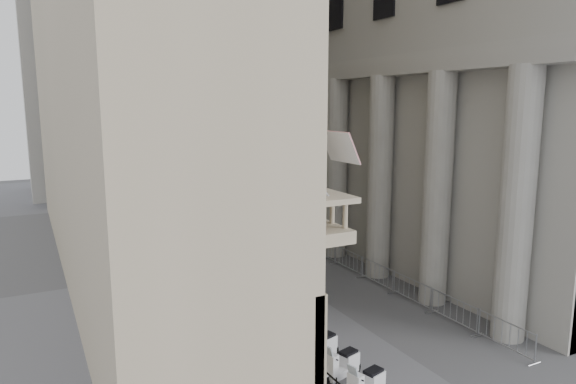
# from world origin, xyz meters

# --- Properties ---
(far_building) EXTENTS (22.00, 10.00, 30.00)m
(far_building) POSITION_xyz_m (0.00, 48.00, 15.00)
(far_building) COLOR beige
(far_building) RESTS_ON ground
(iron_fence) EXTENTS (0.30, 28.00, 1.40)m
(iron_fence) POSITION_xyz_m (-4.30, 18.00, 0.00)
(iron_fence) COLOR black
(iron_fence) RESTS_ON ground
(blue_awning) EXTENTS (1.60, 3.00, 3.00)m
(blue_awning) POSITION_xyz_m (4.15, 26.00, 0.00)
(blue_awning) COLOR navy
(blue_awning) RESTS_ON ground
(scooter_1) EXTENTS (1.50, 0.90, 1.50)m
(scooter_1) POSITION_xyz_m (-3.05, 6.13, 0.00)
(scooter_1) COLOR white
(scooter_1) RESTS_ON ground
(scooter_2) EXTENTS (1.50, 0.90, 1.50)m
(scooter_2) POSITION_xyz_m (-3.05, 7.43, 0.00)
(scooter_2) COLOR white
(scooter_2) RESTS_ON ground
(scooter_3) EXTENTS (1.50, 0.90, 1.50)m
(scooter_3) POSITION_xyz_m (-3.05, 8.74, 0.00)
(scooter_3) COLOR white
(scooter_3) RESTS_ON ground
(scooter_4) EXTENTS (1.50, 0.90, 1.50)m
(scooter_4) POSITION_xyz_m (-3.05, 10.05, 0.00)
(scooter_4) COLOR white
(scooter_4) RESTS_ON ground
(scooter_5) EXTENTS (1.50, 0.90, 1.50)m
(scooter_5) POSITION_xyz_m (-3.05, 11.35, 0.00)
(scooter_5) COLOR white
(scooter_5) RESTS_ON ground
(scooter_6) EXTENTS (1.50, 0.90, 1.50)m
(scooter_6) POSITION_xyz_m (-3.05, 12.66, 0.00)
(scooter_6) COLOR white
(scooter_6) RESTS_ON ground
(scooter_7) EXTENTS (1.50, 0.90, 1.50)m
(scooter_7) POSITION_xyz_m (-3.05, 13.97, 0.00)
(scooter_7) COLOR white
(scooter_7) RESTS_ON ground
(scooter_8) EXTENTS (1.50, 0.90, 1.50)m
(scooter_8) POSITION_xyz_m (-3.05, 15.27, 0.00)
(scooter_8) COLOR white
(scooter_8) RESTS_ON ground
(scooter_9) EXTENTS (1.50, 0.90, 1.50)m
(scooter_9) POSITION_xyz_m (-3.05, 16.58, 0.00)
(scooter_9) COLOR white
(scooter_9) RESTS_ON ground
(scooter_10) EXTENTS (1.50, 0.90, 1.50)m
(scooter_10) POSITION_xyz_m (-3.05, 17.89, 0.00)
(scooter_10) COLOR white
(scooter_10) RESTS_ON ground
(scooter_11) EXTENTS (1.50, 0.90, 1.50)m
(scooter_11) POSITION_xyz_m (-3.05, 19.20, 0.00)
(scooter_11) COLOR white
(scooter_11) RESTS_ON ground
(barrier_0) EXTENTS (0.60, 2.40, 1.10)m
(barrier_0) POSITION_xyz_m (3.37, 5.35, 0.00)
(barrier_0) COLOR #A3A5AA
(barrier_0) RESTS_ON ground
(barrier_1) EXTENTS (0.60, 2.40, 1.10)m
(barrier_1) POSITION_xyz_m (3.37, 7.85, 0.00)
(barrier_1) COLOR #A3A5AA
(barrier_1) RESTS_ON ground
(barrier_2) EXTENTS (0.60, 2.40, 1.10)m
(barrier_2) POSITION_xyz_m (3.37, 10.35, 0.00)
(barrier_2) COLOR #A3A5AA
(barrier_2) RESTS_ON ground
(barrier_3) EXTENTS (0.60, 2.40, 1.10)m
(barrier_3) POSITION_xyz_m (3.37, 12.85, 0.00)
(barrier_3) COLOR #A3A5AA
(barrier_3) RESTS_ON ground
(barrier_4) EXTENTS (0.60, 2.40, 1.10)m
(barrier_4) POSITION_xyz_m (3.37, 15.35, 0.00)
(barrier_4) COLOR #A3A5AA
(barrier_4) RESTS_ON ground
(barrier_5) EXTENTS (0.60, 2.40, 1.10)m
(barrier_5) POSITION_xyz_m (3.37, 17.85, 0.00)
(barrier_5) COLOR #A3A5AA
(barrier_5) RESTS_ON ground
(barrier_6) EXTENTS (0.60, 2.40, 1.10)m
(barrier_6) POSITION_xyz_m (3.37, 20.35, 0.00)
(barrier_6) COLOR #A3A5AA
(barrier_6) RESTS_ON ground
(security_tent) EXTENTS (3.91, 3.91, 3.18)m
(security_tent) POSITION_xyz_m (-2.41, 26.83, 2.65)
(security_tent) COLOR white
(security_tent) RESTS_ON ground
(street_lamp) EXTENTS (2.53, 0.64, 7.81)m
(street_lamp) POSITION_xyz_m (-3.91, 17.21, 4.63)
(street_lamp) COLOR gray
(street_lamp) RESTS_ON ground
(info_kiosk) EXTENTS (0.50, 1.01, 2.06)m
(info_kiosk) POSITION_xyz_m (-4.19, 23.70, 1.04)
(info_kiosk) COLOR black
(info_kiosk) RESTS_ON ground
(pedestrian_a) EXTENTS (0.75, 0.54, 1.90)m
(pedestrian_a) POSITION_xyz_m (1.23, 20.94, 0.95)
(pedestrian_a) COLOR black
(pedestrian_a) RESTS_ON ground
(pedestrian_b) EXTENTS (1.12, 0.99, 1.95)m
(pedestrian_b) POSITION_xyz_m (1.43, 31.28, 0.97)
(pedestrian_b) COLOR black
(pedestrian_b) RESTS_ON ground
(pedestrian_c) EXTENTS (1.03, 1.02, 1.80)m
(pedestrian_c) POSITION_xyz_m (0.36, 35.46, 0.90)
(pedestrian_c) COLOR black
(pedestrian_c) RESTS_ON ground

